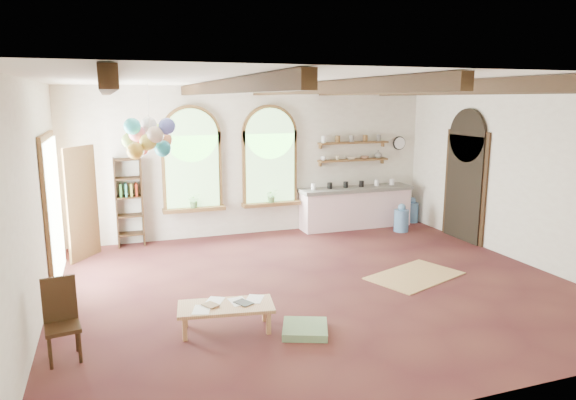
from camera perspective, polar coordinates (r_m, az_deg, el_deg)
name	(u,v)px	position (r m, az deg, el deg)	size (l,w,h in m)	color
floor	(316,284)	(8.39, 3.17, -9.35)	(8.00, 8.00, 0.00)	#5B2B25
ceiling_beams	(319,88)	(7.86, 3.41, 12.32)	(6.20, 6.80, 0.18)	#351F11
window_left	(192,163)	(10.88, -10.62, 4.08)	(1.30, 0.28, 2.20)	brown
window_right	(270,160)	(11.26, -2.02, 4.50)	(1.30, 0.28, 2.20)	brown
left_doorway	(53,210)	(9.27, -24.65, -0.99)	(0.10, 1.90, 2.50)	brown
right_doorway	(464,188)	(11.35, 18.97, 1.24)	(0.10, 1.30, 2.40)	black
kitchen_counter	(355,207)	(11.99, 7.51, -0.78)	(2.68, 0.62, 0.94)	#F9D3D7
wall_shelf_lower	(353,160)	(11.97, 7.25, 4.43)	(1.70, 0.24, 0.04)	brown
wall_shelf_upper	(354,143)	(11.93, 7.30, 6.33)	(1.70, 0.24, 0.04)	brown
wall_clock	(399,143)	(12.61, 12.27, 6.20)	(0.32, 0.32, 0.04)	black
bookshelf	(129,202)	(10.77, -17.23, -0.25)	(0.53, 0.32, 1.80)	#351F11
coffee_table	(226,308)	(6.77, -6.91, -11.82)	(1.29, 0.75, 0.35)	tan
side_chair	(63,337)	(6.58, -23.69, -13.75)	(0.43, 0.43, 0.95)	#351F11
floor_mat	(415,276)	(9.00, 13.89, -8.17)	(1.57, 0.97, 0.02)	tan
floor_cushion	(305,329)	(6.77, 1.91, -14.14)	(0.56, 0.56, 0.10)	#729A6A
water_jug_a	(401,219)	(11.82, 12.48, -2.11)	(0.33, 0.33, 0.64)	#5584B7
water_jug_b	(412,211)	(12.78, 13.58, -1.23)	(0.31, 0.31, 0.61)	#5584B7
balloon_cluster	(150,138)	(8.36, -15.12, 6.65)	(0.79, 0.85, 1.16)	white
table_book	(206,307)	(6.71, -9.11, -11.65)	(0.15, 0.22, 0.02)	olive
tablet	(243,303)	(6.78, -4.97, -11.31)	(0.16, 0.24, 0.01)	black
potted_plant_left	(194,201)	(10.90, -10.38, -0.06)	(0.27, 0.23, 0.30)	#598C4C
potted_plant_right	(272,196)	(11.28, -1.83, 0.50)	(0.27, 0.23, 0.30)	#598C4C
shelf_cup_a	(323,158)	(11.65, 3.94, 4.64)	(0.12, 0.10, 0.10)	white
shelf_cup_b	(337,158)	(11.79, 5.51, 4.69)	(0.10, 0.10, 0.09)	beige
shelf_bowl_a	(351,158)	(11.95, 7.04, 4.64)	(0.22, 0.22, 0.05)	beige
shelf_bowl_b	(365,157)	(12.11, 8.53, 4.71)	(0.20, 0.20, 0.06)	#8C664C
shelf_vase	(378,154)	(12.27, 9.99, 5.05)	(0.18, 0.18, 0.19)	slate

